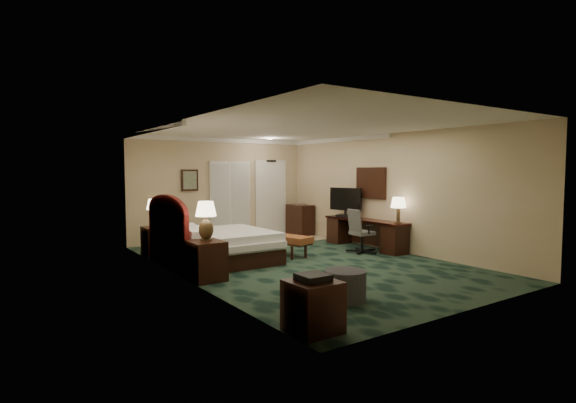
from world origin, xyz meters
TOP-DOWN VIEW (x-y plane):
  - floor at (0.00, 0.00)m, footprint 5.00×7.50m
  - ceiling at (0.00, 0.00)m, footprint 5.00×7.50m
  - wall_back at (0.00, 3.75)m, footprint 5.00×0.00m
  - wall_front at (0.00, -3.75)m, footprint 5.00×0.00m
  - wall_left at (-2.50, 0.00)m, footprint 0.00×7.50m
  - wall_right at (2.50, 0.00)m, footprint 0.00×7.50m
  - crown_molding at (0.00, 0.00)m, footprint 5.00×7.50m
  - tile_patch at (0.90, 2.90)m, footprint 3.20×1.70m
  - headboard at (-2.44, 1.00)m, footprint 0.12×2.00m
  - entry_door at (1.55, 3.72)m, footprint 1.02×0.06m
  - closet_doors at (0.25, 3.71)m, footprint 1.20×0.06m
  - wall_art at (-0.90, 3.71)m, footprint 0.45×0.06m
  - wall_mirror at (2.46, 0.60)m, footprint 0.05×0.95m
  - bed at (-1.41, 0.91)m, footprint 1.99×1.84m
  - nightstand_near at (-2.21, -0.27)m, footprint 0.53×0.61m
  - nightstand_far at (-2.23, 2.36)m, footprint 0.50×0.58m
  - lamp_near at (-2.19, -0.22)m, footprint 0.43×0.43m
  - lamp_far at (-2.25, 2.39)m, footprint 0.35×0.35m
  - bed_bench at (0.13, 0.87)m, footprint 0.77×1.37m
  - ottoman at (-1.05, -2.47)m, footprint 0.79×0.79m
  - side_table at (-2.20, -3.22)m, footprint 0.55×0.55m
  - desk at (2.22, 0.54)m, footprint 0.51×2.39m
  - tv at (2.22, 1.25)m, footprint 0.27×0.93m
  - desk_lamp at (2.25, -0.47)m, footprint 0.37×0.37m
  - desk_chair at (1.72, 0.10)m, footprint 0.62×0.58m
  - minibar at (2.22, 3.20)m, footprint 0.45×0.82m

SIDE VIEW (x-z plane):
  - floor at x=0.00m, z-range 0.00..0.00m
  - tile_patch at x=0.90m, z-range 0.00..0.01m
  - ottoman at x=-1.05m, z-range 0.00..0.43m
  - bed_bench at x=0.13m, z-range 0.00..0.44m
  - side_table at x=-2.20m, z-range 0.00..0.59m
  - bed at x=-1.41m, z-range 0.00..0.63m
  - nightstand_far at x=-2.23m, z-range 0.00..0.63m
  - nightstand_near at x=-2.21m, z-range 0.00..0.67m
  - desk at x=2.22m, z-range 0.00..0.69m
  - minibar at x=2.22m, z-range 0.00..0.86m
  - desk_chair at x=1.72m, z-range 0.00..0.99m
  - headboard at x=-2.44m, z-range 0.00..1.40m
  - lamp_far at x=-2.25m, z-range 0.63..1.24m
  - desk_lamp at x=2.25m, z-range 0.69..1.28m
  - lamp_near at x=-2.19m, z-range 0.67..1.33m
  - entry_door at x=1.55m, z-range -0.04..2.14m
  - closet_doors at x=0.25m, z-range 0.00..2.10m
  - tv at x=2.22m, z-range 0.69..1.42m
  - wall_back at x=0.00m, z-range 0.00..2.70m
  - wall_front at x=0.00m, z-range 0.00..2.70m
  - wall_left at x=-2.50m, z-range 0.00..2.70m
  - wall_right at x=2.50m, z-range 0.00..2.70m
  - wall_mirror at x=2.46m, z-range 1.18..1.93m
  - wall_art at x=-0.90m, z-range 1.33..1.88m
  - crown_molding at x=0.00m, z-range 2.60..2.70m
  - ceiling at x=0.00m, z-range 2.70..2.70m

